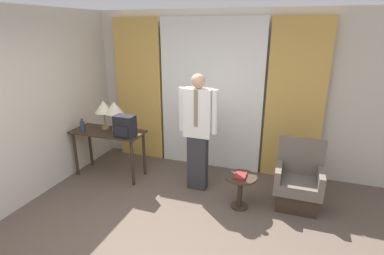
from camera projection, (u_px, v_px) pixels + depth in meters
The scene contains 13 objects.
wall_back at pixel (213, 91), 5.22m from camera, with size 10.00×0.06×2.70m.
curtain_sheer_center at pixel (210, 96), 5.12m from camera, with size 1.78×0.06×2.58m.
curtain_drape_left at pixel (139, 91), 5.55m from camera, with size 0.89×0.06×2.58m.
curtain_drape_right at pixel (295, 103), 4.69m from camera, with size 0.89×0.06×2.58m.
desk at pixel (108, 138), 4.96m from camera, with size 1.21×0.51×0.79m.
table_lamp_left at pixel (104, 107), 4.91m from camera, with size 0.30×0.30×0.48m.
table_lamp_right at pixel (114, 108), 4.85m from camera, with size 0.30×0.30×0.48m.
bottle_near_edge at pixel (83, 126), 4.88m from camera, with size 0.07×0.07×0.22m.
backpack at pixel (125, 126), 4.62m from camera, with size 0.31×0.23×0.34m.
person at pixel (198, 128), 4.43m from camera, with size 0.59×0.21×1.80m.
armchair at pixel (298, 183), 4.17m from camera, with size 0.63×0.54×0.95m.
side_table at pixel (240, 186), 4.13m from camera, with size 0.44×0.44×0.48m.
book at pixel (241, 176), 4.06m from camera, with size 0.15×0.21×0.03m.
Camera 1 is at (1.35, -2.26, 2.42)m, focal length 28.00 mm.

